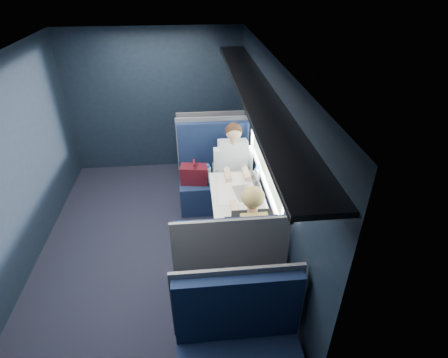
{
  "coord_description": "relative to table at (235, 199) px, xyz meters",
  "views": [
    {
      "loc": [
        0.57,
        -3.4,
        3.1
      ],
      "look_at": [
        0.9,
        0.0,
        0.95
      ],
      "focal_mm": 28.0,
      "sensor_mm": 36.0,
      "label": 1
    }
  ],
  "objects": [
    {
      "name": "laptop",
      "position": [
        0.18,
        -0.01,
        0.15
      ],
      "size": [
        0.3,
        0.37,
        0.25
      ],
      "color": "silver",
      "rests_on": "table"
    },
    {
      "name": "seat_row_back",
      "position": [
        -0.18,
        -1.8,
        -0.25
      ],
      "size": [
        1.04,
        0.51,
        1.16
      ],
      "color": "#0C1635",
      "rests_on": "ground"
    },
    {
      "name": "ground",
      "position": [
        -1.03,
        0.0,
        -0.67
      ],
      "size": [
        2.8,
        4.2,
        0.01
      ],
      "primitive_type": "cube",
      "color": "black"
    },
    {
      "name": "table",
      "position": [
        0.0,
        0.0,
        0.0
      ],
      "size": [
        0.62,
        1.0,
        0.74
      ],
      "color": "#54565E",
      "rests_on": "ground"
    },
    {
      "name": "papers",
      "position": [
        0.05,
        0.1,
        0.08
      ],
      "size": [
        0.53,
        0.73,
        0.01
      ],
      "primitive_type": "cube",
      "rotation": [
        0.0,
        0.0,
        -0.07
      ],
      "color": "white",
      "rests_on": "table"
    },
    {
      "name": "seat_bay_far",
      "position": [
        -0.18,
        -0.87,
        -0.25
      ],
      "size": [
        1.04,
        0.62,
        1.26
      ],
      "color": "#0C1635",
      "rests_on": "ground"
    },
    {
      "name": "seat_row_front",
      "position": [
        -0.18,
        1.8,
        -0.25
      ],
      "size": [
        1.04,
        0.51,
        1.16
      ],
      "color": "#0C1635",
      "rests_on": "ground"
    },
    {
      "name": "cup",
      "position": [
        0.28,
        0.32,
        0.12
      ],
      "size": [
        0.07,
        0.07,
        0.09
      ],
      "primitive_type": "cylinder",
      "color": "white",
      "rests_on": "table"
    },
    {
      "name": "room_shell",
      "position": [
        -1.01,
        0.0,
        0.81
      ],
      "size": [
        3.0,
        4.4,
        2.4
      ],
      "color": "black",
      "rests_on": "ground"
    },
    {
      "name": "bottle_small",
      "position": [
        0.3,
        0.22,
        0.18
      ],
      "size": [
        0.07,
        0.07,
        0.24
      ],
      "color": "silver",
      "rests_on": "table"
    },
    {
      "name": "seat_bay_near",
      "position": [
        -0.2,
        0.87,
        -0.24
      ],
      "size": [
        1.04,
        0.62,
        1.26
      ],
      "color": "#0C1635",
      "rests_on": "ground"
    },
    {
      "name": "woman",
      "position": [
        0.07,
        -0.71,
        0.06
      ],
      "size": [
        0.53,
        0.56,
        1.32
      ],
      "color": "black",
      "rests_on": "ground"
    },
    {
      "name": "man",
      "position": [
        0.07,
        0.7,
        0.06
      ],
      "size": [
        0.53,
        0.56,
        1.32
      ],
      "color": "black",
      "rests_on": "ground"
    }
  ]
}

